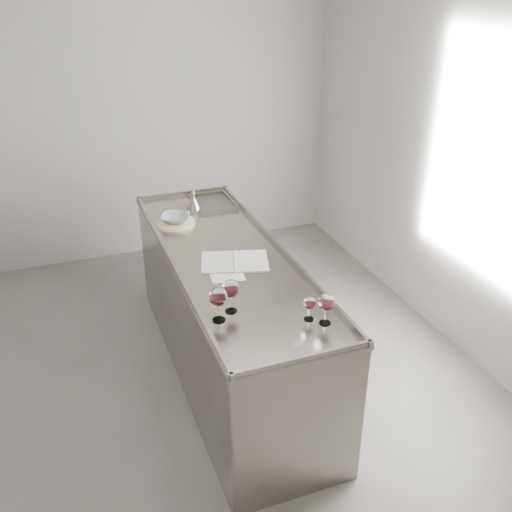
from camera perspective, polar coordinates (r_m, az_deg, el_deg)
name	(u,v)px	position (r m, az deg, el deg)	size (l,w,h in m)	color
room_shell	(155,219)	(3.18, -10.03, 3.62)	(4.54, 5.04, 2.84)	#585653
counter	(229,316)	(3.98, -2.75, -6.01)	(0.77, 2.42, 0.97)	gray
wine_glass_left	(218,297)	(3.02, -3.80, -4.16)	(0.10, 0.10, 0.20)	white
wine_glass_middle	(231,289)	(3.09, -2.55, -3.36)	(0.10, 0.10, 0.20)	white
wine_glass_right	(326,303)	(3.02, 7.02, -4.68)	(0.09, 0.09, 0.18)	white
wine_glass_small	(310,304)	(3.06, 5.38, -4.77)	(0.07, 0.07, 0.14)	white
notebook	(235,262)	(3.66, -2.14, -0.57)	(0.49, 0.40, 0.02)	silver
loose_paper_top	(225,271)	(3.56, -3.10, -1.49)	(0.20, 0.29, 0.00)	silver
trivet	(176,223)	(4.25, -8.01, 3.30)	(0.28, 0.28, 0.02)	beige
ceramic_bowl	(176,218)	(4.23, -8.04, 3.74)	(0.21, 0.21, 0.05)	#899DA0
wine_funnel	(194,205)	(4.43, -6.24, 5.13)	(0.13, 0.13, 0.19)	gray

